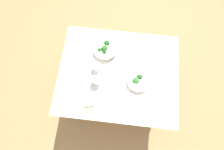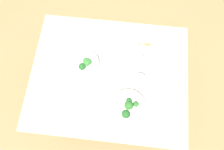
# 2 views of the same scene
# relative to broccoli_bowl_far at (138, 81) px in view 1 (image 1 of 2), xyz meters

# --- Properties ---
(ground_plane) EXTENTS (6.00, 6.00, 0.00)m
(ground_plane) POSITION_rel_broccoli_bowl_far_xyz_m (0.19, -0.07, -0.77)
(ground_plane) COLOR #9E7547
(dining_table) EXTENTS (1.18, 0.96, 0.74)m
(dining_table) POSITION_rel_broccoli_bowl_far_xyz_m (0.19, -0.07, -0.15)
(dining_table) COLOR beige
(dining_table) RESTS_ON ground_plane
(broccoli_bowl_far) EXTENTS (0.21, 0.21, 0.08)m
(broccoli_bowl_far) POSITION_rel_broccoli_bowl_far_xyz_m (0.00, 0.00, 0.00)
(broccoli_bowl_far) COLOR white
(broccoli_bowl_far) RESTS_ON dining_table
(broccoli_bowl_near) EXTENTS (0.24, 0.24, 0.09)m
(broccoli_bowl_near) POSITION_rel_broccoli_bowl_far_xyz_m (0.35, -0.30, 0.00)
(broccoli_bowl_near) COLOR silver
(broccoli_bowl_near) RESTS_ON dining_table
(bread_side_plate) EXTENTS (0.18, 0.18, 0.03)m
(bread_side_plate) POSITION_rel_broccoli_bowl_far_xyz_m (0.44, 0.25, -0.02)
(bread_side_plate) COLOR #B7D684
(bread_side_plate) RESTS_ON dining_table
(water_glass_center) EXTENTS (0.08, 0.08, 0.09)m
(water_glass_center) POSITION_rel_broccoli_bowl_far_xyz_m (0.42, -0.09, 0.01)
(water_glass_center) COLOR silver
(water_glass_center) RESTS_ON dining_table
(water_glass_side) EXTENTS (0.08, 0.08, 0.10)m
(water_glass_side) POSITION_rel_broccoli_bowl_far_xyz_m (0.40, 0.05, 0.02)
(water_glass_side) COLOR silver
(water_glass_side) RESTS_ON dining_table
(fork_by_far_bowl) EXTENTS (0.05, 0.09, 0.00)m
(fork_by_far_bowl) POSITION_rel_broccoli_bowl_far_xyz_m (-0.18, 0.28, -0.03)
(fork_by_far_bowl) COLOR #B7B7BC
(fork_by_far_bowl) RESTS_ON dining_table
(fork_by_near_bowl) EXTENTS (0.10, 0.02, 0.00)m
(fork_by_near_bowl) POSITION_rel_broccoli_bowl_far_xyz_m (0.06, 0.29, -0.03)
(fork_by_near_bowl) COLOR #B7B7BC
(fork_by_near_bowl) RESTS_ON dining_table
(table_knife_left) EXTENTS (0.17, 0.09, 0.00)m
(table_knife_left) POSITION_rel_broccoli_bowl_far_xyz_m (0.52, 0.13, -0.03)
(table_knife_left) COLOR #B7B7BC
(table_knife_left) RESTS_ON dining_table
(table_knife_right) EXTENTS (0.15, 0.13, 0.00)m
(table_knife_right) POSITION_rel_broccoli_bowl_far_xyz_m (-0.04, 0.27, -0.03)
(table_knife_right) COLOR #B7B7BC
(table_knife_right) RESTS_ON dining_table
(napkin_folded_upper) EXTENTS (0.19, 0.18, 0.01)m
(napkin_folded_upper) POSITION_rel_broccoli_bowl_far_xyz_m (0.22, -0.16, -0.03)
(napkin_folded_upper) COLOR #B1A997
(napkin_folded_upper) RESTS_ON dining_table
(napkin_folded_lower) EXTENTS (0.20, 0.17, 0.01)m
(napkin_folded_lower) POSITION_rel_broccoli_bowl_far_xyz_m (-0.10, -0.13, -0.03)
(napkin_folded_lower) COLOR #B1A997
(napkin_folded_lower) RESTS_ON dining_table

